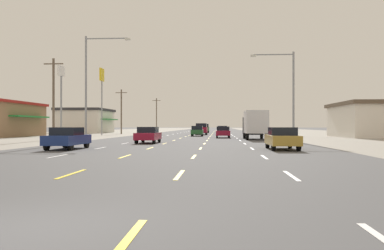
# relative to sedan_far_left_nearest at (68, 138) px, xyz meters

# --- Properties ---
(ground_plane) EXTENTS (572.00, 572.00, 0.00)m
(ground_plane) POSITION_rel_sedan_far_left_nearest_xyz_m (7.06, 45.39, -0.76)
(ground_plane) COLOR #4C4C4F
(lot_apron_left) EXTENTS (28.00, 440.00, 0.01)m
(lot_apron_left) POSITION_rel_sedan_far_left_nearest_xyz_m (-17.69, 45.39, -0.75)
(lot_apron_left) COLOR gray
(lot_apron_left) RESTS_ON ground
(lot_apron_right) EXTENTS (28.00, 440.00, 0.01)m
(lot_apron_right) POSITION_rel_sedan_far_left_nearest_xyz_m (31.81, 45.39, -0.75)
(lot_apron_right) COLOR gray
(lot_apron_right) RESTS_ON ground
(lane_markings) EXTENTS (10.64, 227.60, 0.01)m
(lane_markings) POSITION_rel_sedan_far_left_nearest_xyz_m (7.06, 83.89, -0.75)
(lane_markings) COLOR white
(lane_markings) RESTS_ON ground
(signal_span_wire) EXTENTS (25.80, 0.52, 9.91)m
(signal_span_wire) POSITION_rel_sedan_far_left_nearest_xyz_m (7.03, -13.01, 5.00)
(signal_span_wire) COLOR brown
(signal_span_wire) RESTS_ON ground
(sedan_far_left_nearest) EXTENTS (1.80, 4.50, 1.46)m
(sedan_far_left_nearest) POSITION_rel_sedan_far_left_nearest_xyz_m (0.00, 0.00, 0.00)
(sedan_far_left_nearest) COLOR navy
(sedan_far_left_nearest) RESTS_ON ground
(sedan_far_right_near) EXTENTS (1.80, 4.50, 1.46)m
(sedan_far_right_near) POSITION_rel_sedan_far_left_nearest_xyz_m (14.21, 0.51, 0.00)
(sedan_far_right_near) COLOR #B28C33
(sedan_far_right_near) RESTS_ON ground
(sedan_inner_left_mid) EXTENTS (1.80, 4.50, 1.46)m
(sedan_inner_left_mid) POSITION_rel_sedan_far_left_nearest_xyz_m (3.73, 9.72, 0.00)
(sedan_inner_left_mid) COLOR maroon
(sedan_inner_left_mid) RESTS_ON ground
(box_truck_far_right_midfar) EXTENTS (2.40, 7.20, 3.23)m
(box_truck_far_right_midfar) POSITION_rel_sedan_far_left_nearest_xyz_m (14.20, 20.36, 1.08)
(box_truck_far_right_midfar) COLOR black
(box_truck_far_right_midfar) RESTS_ON ground
(sedan_inner_right_far) EXTENTS (1.80, 4.50, 1.46)m
(sedan_inner_right_far) POSITION_rel_sedan_far_left_nearest_xyz_m (10.60, 26.48, 0.00)
(sedan_inner_right_far) COLOR maroon
(sedan_inner_right_far) RESTS_ON ground
(hatchback_center_turn_farther) EXTENTS (1.72, 3.90, 1.54)m
(hatchback_center_turn_farther) POSITION_rel_sedan_far_left_nearest_xyz_m (6.83, 34.47, 0.03)
(hatchback_center_turn_farther) COLOR #235B2D
(hatchback_center_turn_farther) RESTS_ON ground
(hatchback_inner_right_farthest) EXTENTS (1.72, 3.90, 1.54)m
(hatchback_inner_right_farthest) POSITION_rel_sedan_far_left_nearest_xyz_m (10.66, 42.19, 0.03)
(hatchback_inner_right_farthest) COLOR navy
(hatchback_inner_right_farthest) RESTS_ON ground
(suv_center_turn_distant_a) EXTENTS (1.98, 4.90, 1.98)m
(suv_center_turn_distant_a) POSITION_rel_sedan_far_left_nearest_xyz_m (7.05, 44.32, 0.27)
(suv_center_turn_distant_a) COLOR maroon
(suv_center_turn_distant_a) RESTS_ON ground
(suv_center_turn_distant_b) EXTENTS (1.98, 4.90, 1.98)m
(suv_center_turn_distant_b) POSITION_rel_sedan_far_left_nearest_xyz_m (6.91, 63.40, 0.27)
(suv_center_turn_distant_b) COLOR #235B2D
(suv_center_turn_distant_b) RESTS_ON ground
(hatchback_inner_left_distant_c) EXTENTS (1.72, 3.90, 1.54)m
(hatchback_inner_left_distant_c) POSITION_rel_sedan_far_left_nearest_xyz_m (3.77, 94.06, 0.03)
(hatchback_inner_left_distant_c) COLOR white
(hatchback_inner_left_distant_c) RESTS_ON ground
(storefront_left_row_2) EXTENTS (11.18, 13.95, 5.35)m
(storefront_left_row_2) POSITION_rel_sedan_far_left_nearest_xyz_m (-19.67, 62.82, 1.95)
(storefront_left_row_2) COLOR silver
(storefront_left_row_2) RESTS_ON ground
(storefront_right_row_1) EXTENTS (12.34, 13.57, 4.75)m
(storefront_right_row_1) POSITION_rel_sedan_far_left_nearest_xyz_m (32.44, 30.43, 1.64)
(storefront_right_row_1) COLOR silver
(storefront_right_row_1) RESTS_ON ground
(pole_sign_left_row_1) EXTENTS (0.24, 1.69, 8.63)m
(pole_sign_left_row_1) POSITION_rel_sedan_far_left_nearest_xyz_m (-8.52, 20.35, 5.44)
(pole_sign_left_row_1) COLOR gray
(pole_sign_left_row_1) RESTS_ON ground
(pole_sign_left_row_2) EXTENTS (0.24, 2.02, 11.11)m
(pole_sign_left_row_2) POSITION_rel_sedan_far_left_nearest_xyz_m (-9.38, 39.97, 7.64)
(pole_sign_left_row_2) COLOR gray
(pole_sign_left_row_2) RESTS_ON ground
(streetlight_left_row_0) EXTENTS (4.54, 0.26, 10.44)m
(streetlight_left_row_0) POSITION_rel_sedan_far_left_nearest_xyz_m (-2.63, 13.00, 5.30)
(streetlight_left_row_0) COLOR gray
(streetlight_left_row_0) RESTS_ON ground
(streetlight_right_row_0) EXTENTS (4.19, 0.26, 8.66)m
(streetlight_right_row_0) POSITION_rel_sedan_far_left_nearest_xyz_m (16.75, 13.00, 4.33)
(streetlight_right_row_0) COLOR gray
(streetlight_right_row_0) RESTS_ON ground
(utility_pole_left_row_0) EXTENTS (2.20, 0.26, 9.05)m
(utility_pole_left_row_0) POSITION_rel_sedan_far_left_nearest_xyz_m (-8.30, 17.58, 3.96)
(utility_pole_left_row_0) COLOR brown
(utility_pole_left_row_0) RESTS_ON ground
(utility_pole_left_row_1) EXTENTS (2.20, 0.26, 8.40)m
(utility_pole_left_row_1) POSITION_rel_sedan_far_left_nearest_xyz_m (-8.28, 49.00, 3.63)
(utility_pole_left_row_1) COLOR brown
(utility_pole_left_row_1) RESTS_ON ground
(utility_pole_left_row_2) EXTENTS (2.20, 0.26, 8.91)m
(utility_pole_left_row_2) POSITION_rel_sedan_far_left_nearest_xyz_m (-6.58, 81.29, 3.89)
(utility_pole_left_row_2) COLOR brown
(utility_pole_left_row_2) RESTS_ON ground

